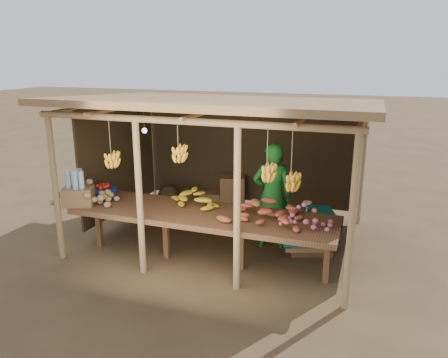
% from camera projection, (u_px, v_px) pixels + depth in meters
% --- Properties ---
extents(ground, '(60.00, 60.00, 0.00)m').
position_uv_depth(ground, '(224.00, 238.00, 7.40)').
color(ground, brown).
rests_on(ground, ground).
extents(stall_structure, '(4.70, 3.50, 2.43)m').
position_uv_depth(stall_structure, '(224.00, 127.00, 6.82)').
color(stall_structure, tan).
rests_on(stall_structure, ground).
extents(counter, '(3.90, 1.05, 0.80)m').
position_uv_depth(counter, '(202.00, 216.00, 6.34)').
color(counter, brown).
rests_on(counter, ground).
extents(potato_heap, '(1.00, 0.65, 0.36)m').
position_uv_depth(potato_heap, '(85.00, 191.00, 6.70)').
color(potato_heap, '#9E8451').
rests_on(potato_heap, counter).
extents(sweet_potato_heap, '(1.10, 0.78, 0.36)m').
position_uv_depth(sweet_potato_heap, '(264.00, 207.00, 5.99)').
color(sweet_potato_heap, '#AD4A2C').
rests_on(sweet_potato_heap, counter).
extents(onion_heap, '(0.77, 0.53, 0.35)m').
position_uv_depth(onion_heap, '(306.00, 214.00, 5.74)').
color(onion_heap, '#B45766').
rests_on(onion_heap, counter).
extents(banana_pile, '(0.70, 0.47, 0.35)m').
position_uv_depth(banana_pile, '(192.00, 194.00, 6.57)').
color(banana_pile, yellow).
rests_on(banana_pile, counter).
extents(tomato_basin, '(0.40, 0.40, 0.21)m').
position_uv_depth(tomato_basin, '(104.00, 191.00, 7.01)').
color(tomato_basin, navy).
rests_on(tomato_basin, counter).
extents(bottle_box, '(0.54, 0.49, 0.55)m').
position_uv_depth(bottle_box, '(78.00, 191.00, 6.59)').
color(bottle_box, brown).
rests_on(bottle_box, counter).
extents(vendor, '(0.70, 0.54, 1.71)m').
position_uv_depth(vendor, '(272.00, 196.00, 6.90)').
color(vendor, '#197123').
rests_on(vendor, ground).
extents(tarp_crate, '(0.87, 0.82, 0.85)m').
position_uv_depth(tarp_crate, '(310.00, 230.00, 6.86)').
color(tarp_crate, brown).
rests_on(tarp_crate, ground).
extents(carton_stack, '(1.05, 0.47, 0.74)m').
position_uv_depth(carton_stack, '(224.00, 197.00, 8.53)').
color(carton_stack, brown).
rests_on(carton_stack, ground).
extents(burlap_sacks, '(0.90, 0.47, 0.64)m').
position_uv_depth(burlap_sacks, '(179.00, 199.00, 8.57)').
color(burlap_sacks, '#41321E').
rests_on(burlap_sacks, ground).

